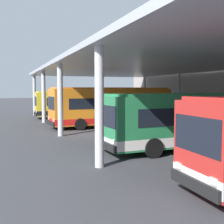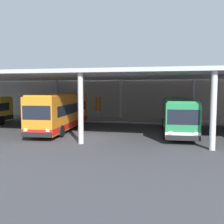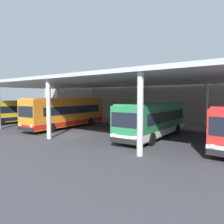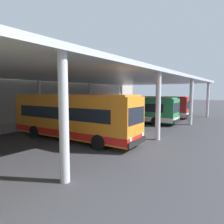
{
  "view_description": "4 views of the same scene",
  "coord_description": "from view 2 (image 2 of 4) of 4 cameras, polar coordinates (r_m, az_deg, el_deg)",
  "views": [
    {
      "loc": [
        21.43,
        -6.41,
        3.4
      ],
      "look_at": [
        -1.86,
        2.18,
        1.5
      ],
      "focal_mm": 47.57,
      "sensor_mm": 36.0,
      "label": 1
    },
    {
      "loc": [
        6.49,
        -20.72,
        4.1
      ],
      "look_at": [
        0.96,
        3.74,
        1.84
      ],
      "focal_mm": 41.84,
      "sensor_mm": 36.0,
      "label": 2
    },
    {
      "loc": [
        16.03,
        -14.32,
        3.75
      ],
      "look_at": [
        2.4,
        3.6,
        2.13
      ],
      "focal_mm": 34.81,
      "sensor_mm": 36.0,
      "label": 3
    },
    {
      "loc": [
        -14.34,
        -8.76,
        3.68
      ],
      "look_at": [
        2.92,
        4.19,
        1.59
      ],
      "focal_mm": 31.4,
      "sensor_mm": 36.0,
      "label": 4
    }
  ],
  "objects": [
    {
      "name": "canopy_shelter",
      "position": [
        27.04,
        -1.19,
        7.66
      ],
      "size": [
        40.0,
        17.0,
        5.55
      ],
      "color": "silver",
      "rests_on": "ground"
    },
    {
      "name": "bus_second_bay",
      "position": [
        25.99,
        -11.07,
        0.06
      ],
      "size": [
        3.37,
        11.49,
        3.57
      ],
      "color": "orange",
      "rests_on": "ground"
    },
    {
      "name": "ground_plane",
      "position": [
        22.1,
        -4.61,
        -5.57
      ],
      "size": [
        200.0,
        200.0,
        0.0
      ],
      "primitive_type": "plane",
      "color": "#3D3D42"
    },
    {
      "name": "station_building_facade",
      "position": [
        36.31,
        2.43,
        3.77
      ],
      "size": [
        48.0,
        1.6,
        6.47
      ],
      "primitive_type": "cube",
      "color": "#ADA399",
      "rests_on": "ground"
    },
    {
      "name": "banner_sign",
      "position": [
        32.96,
        -3.02,
        1.45
      ],
      "size": [
        0.7,
        0.12,
        3.2
      ],
      "color": "#B2B2B7",
      "rests_on": "platform_kerb"
    },
    {
      "name": "platform_kerb",
      "position": [
        33.35,
        1.41,
        -1.77
      ],
      "size": [
        42.0,
        4.5,
        0.18
      ],
      "primitive_type": "cube",
      "color": "#A39E93",
      "rests_on": "ground"
    },
    {
      "name": "trash_bin",
      "position": [
        38.08,
        -17.86,
        -0.27
      ],
      "size": [
        0.52,
        0.52,
        0.98
      ],
      "color": "maroon",
      "rests_on": "platform_kerb"
    },
    {
      "name": "bus_middle_bay",
      "position": [
        24.56,
        14.23,
        -0.73
      ],
      "size": [
        3.06,
        10.63,
        3.17
      ],
      "color": "#28844C",
      "rests_on": "ground"
    },
    {
      "name": "bench_waiting",
      "position": [
        36.21,
        -12.7,
        -0.43
      ],
      "size": [
        1.8,
        0.45,
        0.92
      ],
      "color": "#4C515B",
      "rests_on": "platform_kerb"
    }
  ]
}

